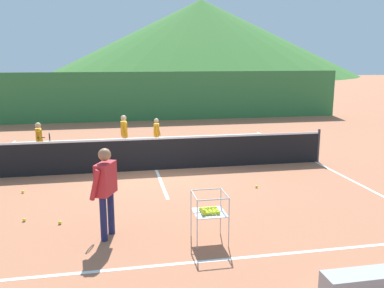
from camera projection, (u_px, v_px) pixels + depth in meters
The scene contains 18 objects.
ground_plane at pixel (156, 170), 12.07m from camera, with size 120.00×120.00×0.00m, color #A86647.
line_baseline_near at pixel (193, 262), 6.61m from camera, with size 10.14×0.08×0.01m, color white.
line_baseline_far at pixel (143, 138), 16.94m from camera, with size 10.14×0.08×0.01m, color white.
line_sideline_east at pixel (315, 162), 13.00m from camera, with size 0.08×10.75×0.01m, color white.
line_service_center at pixel (156, 170), 12.07m from camera, with size 0.08×5.25×0.01m, color white.
tennis_net at pixel (156, 153), 11.97m from camera, with size 10.36×0.08×1.05m.
instructor at pixel (106, 185), 7.36m from camera, with size 0.51×0.84×1.68m.
student_0 at pixel (39, 138), 12.81m from camera, with size 0.51×0.56×1.27m.
student_1 at pixel (124, 132), 13.68m from camera, with size 0.24×0.55×1.38m.
student_2 at pixel (157, 133), 14.01m from camera, with size 0.29×0.49×1.22m.
ball_cart at pixel (209, 211), 7.25m from camera, with size 0.58×0.58×0.90m.
tennis_ball_1 at pixel (257, 187), 10.40m from camera, with size 0.07×0.07×0.07m, color yellow.
tennis_ball_4 at pixel (24, 220), 8.27m from camera, with size 0.07×0.07×0.07m, color yellow.
tennis_ball_5 at pixel (23, 192), 10.00m from camera, with size 0.07×0.07×0.07m, color yellow.
tennis_ball_6 at pixel (60, 223), 8.12m from camera, with size 0.07×0.07×0.07m, color yellow.
windscreen_fence at pixel (136, 97), 21.18m from camera, with size 22.31×0.08×2.54m, color #33753D.
courtside_bench at pixel (376, 287), 5.48m from camera, with size 1.50×0.36×0.46m, color #99999E.
hill_0 at pixel (201, 37), 80.45m from camera, with size 59.51×59.51×14.32m, color #38702D.
Camera 1 is at (-1.16, -11.64, 3.24)m, focal length 38.31 mm.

